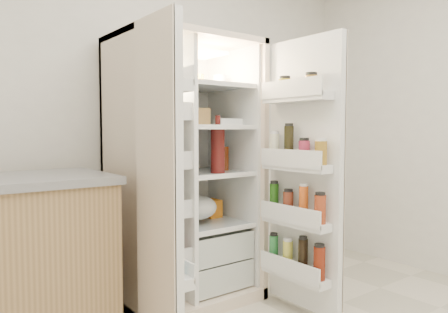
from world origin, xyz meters
TOP-DOWN VIEW (x-y plane):
  - wall_back at (0.00, 2.00)m, footprint 4.00×0.02m
  - refrigerator at (0.08, 1.65)m, footprint 0.92×0.70m
  - freezer_door at (-0.43, 1.05)m, footprint 0.15×0.40m
  - fridge_door at (0.55, 0.96)m, footprint 0.17×0.58m

SIDE VIEW (x-z plane):
  - refrigerator at x=0.08m, z-range -0.16..1.64m
  - fridge_door at x=0.55m, z-range 0.01..1.73m
  - freezer_door at x=-0.43m, z-range 0.03..1.75m
  - wall_back at x=0.00m, z-range 0.00..2.70m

